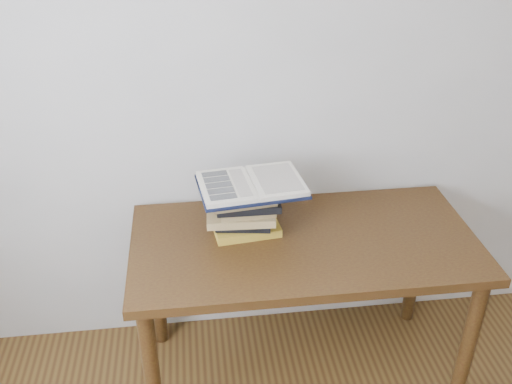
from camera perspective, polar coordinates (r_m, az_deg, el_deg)
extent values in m
cube|color=#ABA7A2|center=(2.27, 4.07, 13.19)|extent=(3.50, 0.04, 2.60)
cube|color=#402C10|center=(2.20, 4.85, -5.10)|extent=(1.32, 0.66, 0.04)
cylinder|color=#402C10|center=(2.21, -10.33, -17.80)|extent=(0.06, 0.06, 0.67)
cylinder|color=#402C10|center=(2.42, 20.36, -14.34)|extent=(0.06, 0.06, 0.67)
cylinder|color=#402C10|center=(2.60, -9.96, -8.94)|extent=(0.06, 0.06, 0.67)
cylinder|color=#402C10|center=(2.79, 15.70, -6.78)|extent=(0.06, 0.06, 0.67)
cube|color=#BA8D2A|center=(2.22, -0.97, -3.60)|extent=(0.26, 0.17, 0.03)
cube|color=black|center=(2.21, -1.25, -2.85)|extent=(0.23, 0.16, 0.03)
cube|color=olive|center=(2.19, -1.57, -2.15)|extent=(0.27, 0.19, 0.03)
cube|color=olive|center=(2.18, -1.02, -1.41)|extent=(0.22, 0.16, 0.03)
cube|color=black|center=(2.15, -0.85, -0.97)|extent=(0.24, 0.16, 0.03)
cube|color=olive|center=(2.13, -1.46, -0.37)|extent=(0.25, 0.19, 0.03)
cube|color=black|center=(2.14, -0.47, 0.54)|extent=(0.42, 0.31, 0.01)
cube|color=beige|center=(2.12, -3.04, 0.56)|extent=(0.21, 0.28, 0.02)
cube|color=beige|center=(2.16, 2.06, 1.17)|extent=(0.21, 0.28, 0.02)
cylinder|color=beige|center=(2.14, -0.47, 0.83)|extent=(0.04, 0.26, 0.01)
cube|color=black|center=(2.19, -4.17, 1.84)|extent=(0.10, 0.05, 0.00)
cube|color=black|center=(2.15, -3.96, 1.29)|extent=(0.10, 0.05, 0.00)
cube|color=black|center=(2.11, -3.74, 0.72)|extent=(0.10, 0.05, 0.00)
cube|color=black|center=(2.07, -3.52, 0.13)|extent=(0.10, 0.05, 0.00)
cube|color=black|center=(2.03, -3.29, -0.48)|extent=(0.10, 0.05, 0.00)
cube|color=beige|center=(2.12, -1.56, 0.97)|extent=(0.07, 0.22, 0.00)
cube|color=beige|center=(2.15, 2.16, 1.42)|extent=(0.17, 0.23, 0.00)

